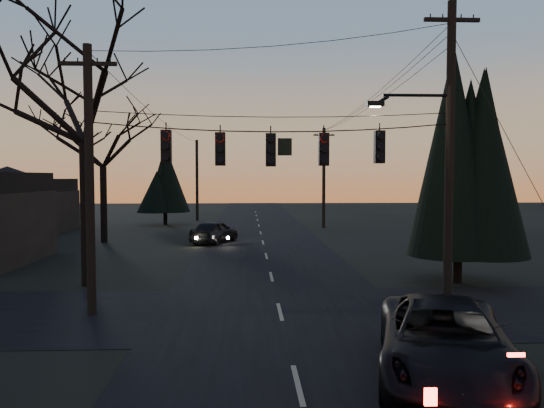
{
  "coord_description": "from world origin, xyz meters",
  "views": [
    {
      "loc": [
        -1.07,
        -6.9,
        4.4
      ],
      "look_at": [
        -0.28,
        9.55,
        3.54
      ],
      "focal_mm": 35.0,
      "sensor_mm": 36.0,
      "label": 1
    }
  ],
  "objects_px": {
    "utility_pole_left": "(92,315)",
    "sedan_oncoming_a": "(214,232)",
    "utility_pole_right": "(447,310)",
    "utility_pole_far_l": "(197,220)",
    "suv_near": "(445,342)",
    "evergreen_right": "(459,164)",
    "utility_pole_far_r": "(324,228)",
    "bare_tree_left": "(84,85)"
  },
  "relations": [
    {
      "from": "utility_pole_left",
      "to": "sedan_oncoming_a",
      "type": "height_order",
      "value": "utility_pole_left"
    },
    {
      "from": "utility_pole_right",
      "to": "utility_pole_far_l",
      "type": "relative_size",
      "value": 1.25
    },
    {
      "from": "utility_pole_left",
      "to": "suv_near",
      "type": "relative_size",
      "value": 1.43
    },
    {
      "from": "utility_pole_far_l",
      "to": "suv_near",
      "type": "xyz_separation_m",
      "value": [
        9.2,
        -41.84,
        0.83
      ]
    },
    {
      "from": "utility_pole_right",
      "to": "evergreen_right",
      "type": "height_order",
      "value": "evergreen_right"
    },
    {
      "from": "utility_pole_right",
      "to": "evergreen_right",
      "type": "relative_size",
      "value": 1.16
    },
    {
      "from": "utility_pole_left",
      "to": "sedan_oncoming_a",
      "type": "relative_size",
      "value": 1.93
    },
    {
      "from": "utility_pole_far_r",
      "to": "suv_near",
      "type": "bearing_deg",
      "value": -93.89
    },
    {
      "from": "utility_pole_far_r",
      "to": "suv_near",
      "type": "distance_m",
      "value": 33.93
    },
    {
      "from": "bare_tree_left",
      "to": "evergreen_right",
      "type": "height_order",
      "value": "bare_tree_left"
    },
    {
      "from": "utility_pole_far_r",
      "to": "bare_tree_left",
      "type": "xyz_separation_m",
      "value": [
        -13.0,
        -23.44,
        8.0
      ]
    },
    {
      "from": "utility_pole_far_l",
      "to": "utility_pole_left",
      "type": "bearing_deg",
      "value": -90.0
    },
    {
      "from": "utility_pole_far_r",
      "to": "utility_pole_right",
      "type": "bearing_deg",
      "value": -90.0
    },
    {
      "from": "utility_pole_left",
      "to": "utility_pole_far_l",
      "type": "height_order",
      "value": "utility_pole_left"
    },
    {
      "from": "sedan_oncoming_a",
      "to": "utility_pole_right",
      "type": "bearing_deg",
      "value": 138.87
    },
    {
      "from": "utility_pole_left",
      "to": "evergreen_right",
      "type": "distance_m",
      "value": 15.16
    },
    {
      "from": "utility_pole_left",
      "to": "utility_pole_far_r",
      "type": "relative_size",
      "value": 1.0
    },
    {
      "from": "utility_pole_far_l",
      "to": "bare_tree_left",
      "type": "distance_m",
      "value": 32.48
    },
    {
      "from": "utility_pole_far_l",
      "to": "sedan_oncoming_a",
      "type": "distance_m",
      "value": 18.22
    },
    {
      "from": "utility_pole_left",
      "to": "utility_pole_right",
      "type": "bearing_deg",
      "value": 0.0
    },
    {
      "from": "sedan_oncoming_a",
      "to": "suv_near",
      "type": "bearing_deg",
      "value": 128.11
    },
    {
      "from": "bare_tree_left",
      "to": "sedan_oncoming_a",
      "type": "xyz_separation_m",
      "value": [
        4.3,
        13.46,
        -7.25
      ]
    },
    {
      "from": "utility_pole_left",
      "to": "utility_pole_far_l",
      "type": "xyz_separation_m",
      "value": [
        0.0,
        36.0,
        0.0
      ]
    },
    {
      "from": "bare_tree_left",
      "to": "suv_near",
      "type": "relative_size",
      "value": 1.93
    },
    {
      "from": "utility_pole_right",
      "to": "sedan_oncoming_a",
      "type": "xyz_separation_m",
      "value": [
        -8.7,
        18.01,
        0.75
      ]
    },
    {
      "from": "utility_pole_right",
      "to": "utility_pole_left",
      "type": "distance_m",
      "value": 11.5
    },
    {
      "from": "suv_near",
      "to": "utility_pole_left",
      "type": "bearing_deg",
      "value": 162.6
    },
    {
      "from": "bare_tree_left",
      "to": "utility_pole_right",
      "type": "bearing_deg",
      "value": -19.32
    },
    {
      "from": "utility_pole_right",
      "to": "utility_pole_left",
      "type": "relative_size",
      "value": 1.18
    },
    {
      "from": "utility_pole_far_r",
      "to": "bare_tree_left",
      "type": "height_order",
      "value": "bare_tree_left"
    },
    {
      "from": "suv_near",
      "to": "bare_tree_left",
      "type": "bearing_deg",
      "value": 150.84
    },
    {
      "from": "utility_pole_right",
      "to": "utility_pole_far_l",
      "type": "height_order",
      "value": "utility_pole_right"
    },
    {
      "from": "sedan_oncoming_a",
      "to": "utility_pole_far_l",
      "type": "bearing_deg",
      "value": -58.06
    },
    {
      "from": "utility_pole_right",
      "to": "suv_near",
      "type": "xyz_separation_m",
      "value": [
        -2.3,
        -5.84,
        0.83
      ]
    },
    {
      "from": "utility_pole_right",
      "to": "evergreen_right",
      "type": "bearing_deg",
      "value": 64.23
    },
    {
      "from": "utility_pole_far_r",
      "to": "evergreen_right",
      "type": "relative_size",
      "value": 0.99
    },
    {
      "from": "utility_pole_far_l",
      "to": "evergreen_right",
      "type": "relative_size",
      "value": 0.93
    },
    {
      "from": "utility_pole_far_l",
      "to": "sedan_oncoming_a",
      "type": "xyz_separation_m",
      "value": [
        2.8,
        -17.99,
        0.75
      ]
    },
    {
      "from": "utility_pole_far_r",
      "to": "suv_near",
      "type": "relative_size",
      "value": 1.43
    },
    {
      "from": "bare_tree_left",
      "to": "suv_near",
      "type": "height_order",
      "value": "bare_tree_left"
    },
    {
      "from": "utility_pole_far_l",
      "to": "sedan_oncoming_a",
      "type": "relative_size",
      "value": 1.81
    },
    {
      "from": "utility_pole_right",
      "to": "suv_near",
      "type": "relative_size",
      "value": 1.68
    }
  ]
}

